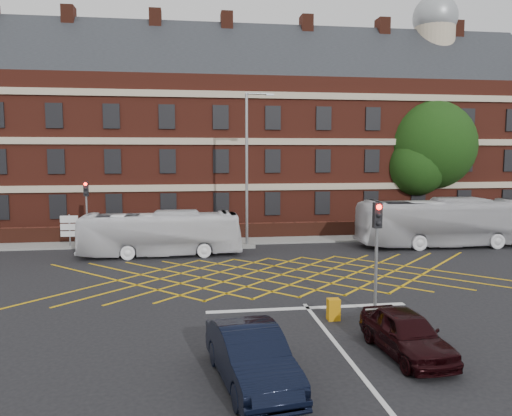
{
  "coord_description": "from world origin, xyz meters",
  "views": [
    {
      "loc": [
        -4.69,
        -22.13,
        6.05
      ],
      "look_at": [
        -1.35,
        1.5,
        3.46
      ],
      "focal_mm": 35.0,
      "sensor_mm": 36.0,
      "label": 1
    }
  ],
  "objects": [
    {
      "name": "ground",
      "position": [
        0.0,
        0.0,
        0.0
      ],
      "size": [
        120.0,
        120.0,
        0.0
      ],
      "primitive_type": "plane",
      "color": "black",
      "rests_on": "ground"
    },
    {
      "name": "victorian_building",
      "position": [
        0.25,
        22.0,
        7.84
      ],
      "size": [
        51.0,
        12.17,
        20.4
      ],
      "color": "#5A2117",
      "rests_on": "ground"
    },
    {
      "name": "boundary_wall",
      "position": [
        0.0,
        13.0,
        0.55
      ],
      "size": [
        56.0,
        0.5,
        1.1
      ],
      "primitive_type": "cube",
      "color": "#481E13",
      "rests_on": "ground"
    },
    {
      "name": "far_pavement",
      "position": [
        0.0,
        12.0,
        0.06
      ],
      "size": [
        60.0,
        3.0,
        0.12
      ],
      "primitive_type": "cube",
      "color": "slate",
      "rests_on": "ground"
    },
    {
      "name": "box_junction_hatching",
      "position": [
        0.0,
        2.0,
        0.01
      ],
      "size": [
        8.22,
        8.22,
        0.02
      ],
      "primitive_type": "cube",
      "rotation": [
        0.0,
        0.0,
        0.79
      ],
      "color": "#CC990C",
      "rests_on": "ground"
    },
    {
      "name": "stop_line",
      "position": [
        0.0,
        -3.5,
        0.01
      ],
      "size": [
        8.0,
        0.3,
        0.02
      ],
      "primitive_type": "cube",
      "color": "silver",
      "rests_on": "ground"
    },
    {
      "name": "centre_line",
      "position": [
        0.0,
        -10.0,
        0.01
      ],
      "size": [
        0.15,
        14.0,
        0.02
      ],
      "primitive_type": "cube",
      "color": "silver",
      "rests_on": "ground"
    },
    {
      "name": "bus_left",
      "position": [
        -6.2,
        7.69,
        1.33
      ],
      "size": [
        9.57,
        2.33,
        2.66
      ],
      "primitive_type": "imported",
      "rotation": [
        0.0,
        0.0,
        1.58
      ],
      "color": "white",
      "rests_on": "ground"
    },
    {
      "name": "bus_right",
      "position": [
        12.0,
        8.1,
        1.59
      ],
      "size": [
        11.45,
        2.95,
        3.17
      ],
      "primitive_type": "imported",
      "rotation": [
        0.0,
        0.0,
        1.55
      ],
      "color": "silver",
      "rests_on": "ground"
    },
    {
      "name": "car_navy",
      "position": [
        -3.05,
        -9.63,
        0.75
      ],
      "size": [
        2.26,
        4.76,
        1.51
      ],
      "primitive_type": "imported",
      "rotation": [
        0.0,
        0.0,
        0.15
      ],
      "color": "black",
      "rests_on": "ground"
    },
    {
      "name": "car_maroon",
      "position": [
        1.83,
        -8.38,
        0.68
      ],
      "size": [
        1.88,
        4.07,
        1.35
      ],
      "primitive_type": "imported",
      "rotation": [
        0.0,
        0.0,
        0.07
      ],
      "color": "black",
      "rests_on": "ground"
    },
    {
      "name": "deciduous_tree",
      "position": [
        15.32,
        16.97,
        6.24
      ],
      "size": [
        7.64,
        7.43,
        10.48
      ],
      "color": "black",
      "rests_on": "ground"
    },
    {
      "name": "traffic_light_near",
      "position": [
        2.3,
        -4.71,
        1.76
      ],
      "size": [
        0.7,
        0.7,
        4.27
      ],
      "color": "slate",
      "rests_on": "ground"
    },
    {
      "name": "traffic_light_far",
      "position": [
        -11.09,
        11.27,
        1.76
      ],
      "size": [
        0.7,
        0.7,
        4.27
      ],
      "color": "slate",
      "rests_on": "ground"
    },
    {
      "name": "street_lamp",
      "position": [
        -0.73,
        9.66,
        3.49
      ],
      "size": [
        2.25,
        1.0,
        9.9
      ],
      "color": "slate",
      "rests_on": "ground"
    },
    {
      "name": "direction_signs",
      "position": [
        -12.12,
        10.84,
        1.38
      ],
      "size": [
        1.1,
        0.16,
        2.2
      ],
      "color": "gray",
      "rests_on": "ground"
    },
    {
      "name": "utility_cabinet",
      "position": [
        0.59,
        -5.0,
        0.4
      ],
      "size": [
        0.44,
        0.37,
        0.79
      ],
      "primitive_type": "cube",
      "color": "#C6810B",
      "rests_on": "ground"
    }
  ]
}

